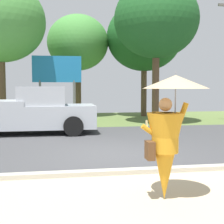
# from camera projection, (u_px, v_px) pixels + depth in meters

# --- Properties ---
(ground_plane) EXTENTS (40.00, 22.00, 0.20)m
(ground_plane) POSITION_uv_depth(u_px,v_px,m) (101.00, 139.00, 11.86)
(ground_plane) COLOR #424244
(monk_pedestrian) EXTENTS (1.12, 1.08, 2.13)m
(monk_pedestrian) POSITION_uv_depth(u_px,v_px,m) (168.00, 132.00, 5.30)
(monk_pedestrian) COLOR orange
(monk_pedestrian) RESTS_ON ground_plane
(pickup_truck) EXTENTS (5.20, 2.28, 1.88)m
(pickup_truck) POSITION_uv_depth(u_px,v_px,m) (30.00, 112.00, 12.87)
(pickup_truck) COLOR #ADB2BA
(pickup_truck) RESTS_ON ground_plane
(roadside_billboard) EXTENTS (2.60, 0.12, 3.50)m
(roadside_billboard) POSITION_uv_depth(u_px,v_px,m) (57.00, 74.00, 17.26)
(roadside_billboard) COLOR slate
(roadside_billboard) RESTS_ON ground_plane
(tree_left_far) EXTENTS (4.69, 4.69, 7.10)m
(tree_left_far) POSITION_uv_depth(u_px,v_px,m) (144.00, 37.00, 20.14)
(tree_left_far) COLOR brown
(tree_left_far) RESTS_ON ground_plane
(tree_center_back) EXTENTS (4.49, 4.49, 7.17)m
(tree_center_back) POSITION_uv_depth(u_px,v_px,m) (0.00, 22.00, 16.17)
(tree_center_back) COLOR brown
(tree_center_back) RESTS_ON ground_plane
(tree_right_mid) EXTENTS (3.78, 3.78, 6.30)m
(tree_right_mid) POSITION_uv_depth(u_px,v_px,m) (78.00, 43.00, 19.96)
(tree_right_mid) COLOR brown
(tree_right_mid) RESTS_ON ground_plane
(tree_right_far) EXTENTS (4.24, 4.24, 7.15)m
(tree_right_far) POSITION_uv_depth(u_px,v_px,m) (156.00, 20.00, 16.14)
(tree_right_far) COLOR brown
(tree_right_far) RESTS_ON ground_plane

